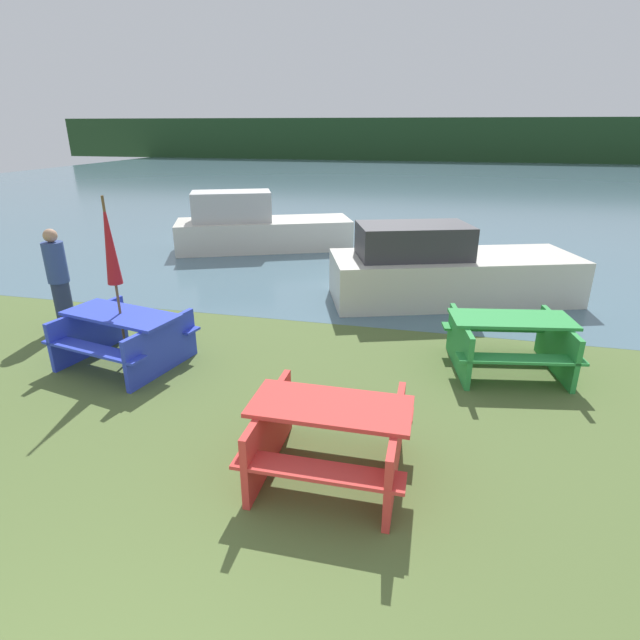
% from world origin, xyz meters
% --- Properties ---
extents(water, '(60.00, 50.00, 0.00)m').
position_xyz_m(water, '(0.00, 32.40, -0.00)').
color(water, slate).
rests_on(water, ground_plane).
extents(far_treeline, '(80.00, 1.60, 4.00)m').
position_xyz_m(far_treeline, '(0.00, 52.40, 2.00)').
color(far_treeline, '#1E3D1E').
rests_on(far_treeline, water).
extents(picnic_table_red, '(1.55, 1.39, 0.79)m').
position_xyz_m(picnic_table_red, '(0.81, 3.44, 0.47)').
color(picnic_table_red, red).
rests_on(picnic_table_red, ground_plane).
extents(picnic_table_blue, '(1.93, 1.70, 0.78)m').
position_xyz_m(picnic_table_blue, '(-2.63, 5.21, 0.47)').
color(picnic_table_blue, blue).
rests_on(picnic_table_blue, ground_plane).
extents(picnic_table_green, '(1.85, 1.64, 0.79)m').
position_xyz_m(picnic_table_green, '(2.78, 6.26, 0.47)').
color(picnic_table_green, green).
rests_on(picnic_table_green, ground_plane).
extents(umbrella_crimson, '(0.21, 0.21, 2.42)m').
position_xyz_m(umbrella_crimson, '(-2.63, 5.21, 1.78)').
color(umbrella_crimson, brown).
rests_on(umbrella_crimson, ground_plane).
extents(boat, '(5.05, 3.11, 1.52)m').
position_xyz_m(boat, '(1.91, 9.23, 0.58)').
color(boat, beige).
rests_on(boat, water).
extents(boat_second, '(5.03, 3.26, 1.61)m').
position_xyz_m(boat_second, '(-3.24, 12.57, 0.59)').
color(boat_second, beige).
rests_on(boat_second, water).
extents(person, '(0.34, 0.34, 1.70)m').
position_xyz_m(person, '(-4.49, 6.26, 0.85)').
color(person, '#283351').
rests_on(person, ground_plane).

